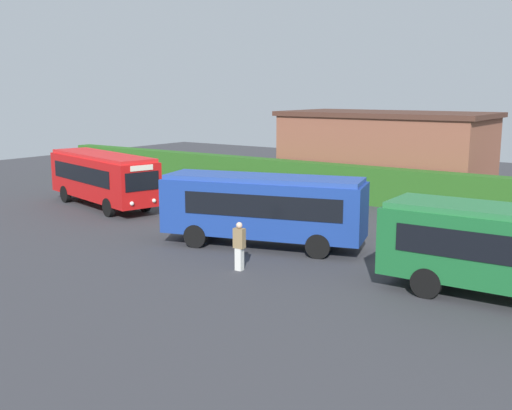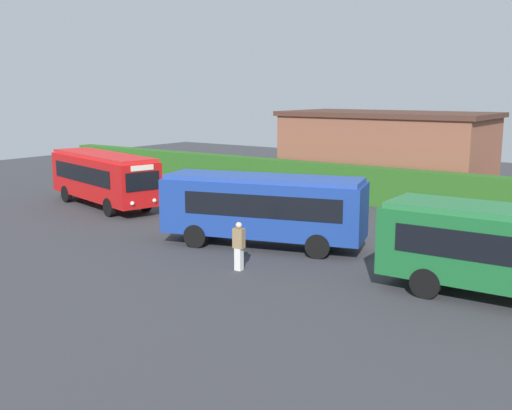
# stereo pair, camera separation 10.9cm
# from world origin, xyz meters

# --- Properties ---
(ground_plane) EXTENTS (76.88, 76.88, 0.00)m
(ground_plane) POSITION_xyz_m (0.00, 0.00, 0.00)
(ground_plane) COLOR #38383D
(bus_red) EXTENTS (9.29, 4.52, 3.06)m
(bus_red) POSITION_xyz_m (-11.66, 1.99, 1.77)
(bus_red) COLOR red
(bus_red) RESTS_ON ground_plane
(bus_blue) EXTENTS (8.91, 4.72, 3.06)m
(bus_blue) POSITION_xyz_m (1.03, -0.20, 1.77)
(bus_blue) COLOR navy
(bus_blue) RESTS_ON ground_plane
(person_left) EXTENTS (0.43, 0.29, 1.83)m
(person_left) POSITION_xyz_m (2.33, -3.59, 0.97)
(person_left) COLOR silver
(person_left) RESTS_ON ground_plane
(person_center) EXTENTS (0.33, 0.47, 1.89)m
(person_center) POSITION_xyz_m (2.61, 3.17, 1.01)
(person_center) COLOR olive
(person_center) RESTS_ON ground_plane
(hedge_row) EXTENTS (50.44, 1.14, 2.20)m
(hedge_row) POSITION_xyz_m (0.00, 11.66, 1.10)
(hedge_row) COLOR #2B621F
(hedge_row) RESTS_ON ground_plane
(depot_building) EXTENTS (13.01, 6.90, 5.26)m
(depot_building) POSITION_xyz_m (-0.46, 15.77, 2.64)
(depot_building) COLOR brown
(depot_building) RESTS_ON ground_plane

